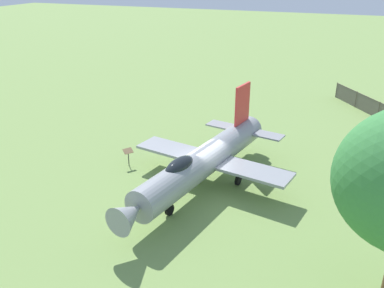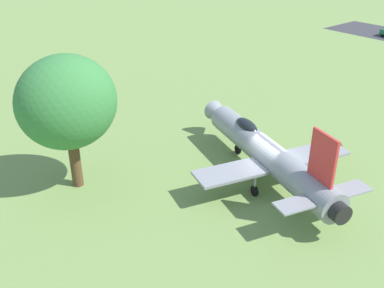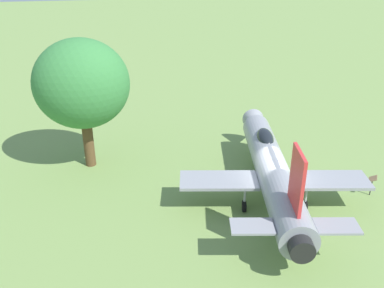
% 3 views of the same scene
% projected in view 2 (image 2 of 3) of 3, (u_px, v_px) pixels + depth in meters
% --- Properties ---
extents(ground_plane, '(200.00, 200.00, 0.00)m').
position_uv_depth(ground_plane, '(266.00, 179.00, 26.27)').
color(ground_plane, '#75934C').
extents(display_jet, '(9.77, 13.74, 5.01)m').
position_uv_depth(display_jet, '(265.00, 151.00, 25.79)').
color(display_jet, gray).
rests_on(display_jet, ground_plane).
extents(shade_tree, '(5.45, 4.73, 7.77)m').
position_uv_depth(shade_tree, '(67.00, 103.00, 23.41)').
color(shade_tree, brown).
rests_on(shade_tree, ground_plane).
extents(info_plaque, '(0.67, 0.72, 1.14)m').
position_uv_depth(info_plaque, '(338.00, 147.00, 28.09)').
color(info_plaque, '#333333').
rests_on(info_plaque, ground_plane).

